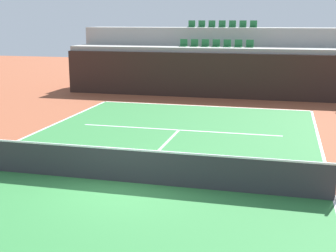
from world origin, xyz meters
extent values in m
plane|color=brown|center=(0.00, 0.00, 0.00)|extent=(80.00, 80.00, 0.00)
cube|color=#2D7238|center=(0.00, 0.00, 0.01)|extent=(11.00, 24.00, 0.01)
cube|color=white|center=(0.00, 11.95, 0.01)|extent=(11.00, 0.10, 0.00)
cube|color=white|center=(5.45, 0.00, 0.01)|extent=(0.10, 24.00, 0.00)
cube|color=white|center=(0.00, 6.40, 0.01)|extent=(8.26, 0.10, 0.00)
cube|color=white|center=(0.00, 3.20, 0.01)|extent=(0.10, 6.40, 0.00)
cube|color=black|center=(0.00, 14.76, 1.28)|extent=(17.66, 0.30, 2.55)
cube|color=#9E9E99|center=(0.00, 16.11, 1.41)|extent=(17.66, 2.40, 2.82)
cube|color=#9E9E99|center=(0.00, 18.51, 1.96)|extent=(17.66, 2.40, 3.92)
cube|color=#1E6633|center=(-1.98, 16.11, 2.84)|extent=(0.44, 0.44, 0.04)
cube|color=#1E6633|center=(-1.98, 16.31, 3.06)|extent=(0.44, 0.04, 0.40)
cube|color=#1E6633|center=(-1.32, 16.11, 2.84)|extent=(0.44, 0.44, 0.04)
cube|color=#1E6633|center=(-1.32, 16.31, 3.06)|extent=(0.44, 0.04, 0.40)
cube|color=#1E6633|center=(-0.66, 16.11, 2.84)|extent=(0.44, 0.44, 0.04)
cube|color=#1E6633|center=(-0.66, 16.31, 3.06)|extent=(0.44, 0.04, 0.40)
cube|color=#1E6633|center=(0.00, 16.11, 2.84)|extent=(0.44, 0.44, 0.04)
cube|color=#1E6633|center=(0.00, 16.31, 3.06)|extent=(0.44, 0.04, 0.40)
cube|color=#1E6633|center=(0.66, 16.11, 2.84)|extent=(0.44, 0.44, 0.04)
cube|color=#1E6633|center=(0.66, 16.31, 3.06)|extent=(0.44, 0.04, 0.40)
cube|color=#1E6633|center=(1.32, 16.11, 2.84)|extent=(0.44, 0.44, 0.04)
cube|color=#1E6633|center=(1.32, 16.31, 3.06)|extent=(0.44, 0.04, 0.40)
cube|color=#1E6633|center=(1.98, 16.11, 2.84)|extent=(0.44, 0.44, 0.04)
cube|color=#1E6633|center=(1.98, 16.31, 3.06)|extent=(0.44, 0.04, 0.40)
cube|color=#1E6633|center=(-1.98, 18.51, 3.94)|extent=(0.44, 0.44, 0.04)
cube|color=#1E6633|center=(-1.98, 18.71, 4.16)|extent=(0.44, 0.04, 0.40)
cube|color=#1E6633|center=(-1.32, 18.51, 3.94)|extent=(0.44, 0.44, 0.04)
cube|color=#1E6633|center=(-1.32, 18.71, 4.16)|extent=(0.44, 0.04, 0.40)
cube|color=#1E6633|center=(-0.66, 18.51, 3.94)|extent=(0.44, 0.44, 0.04)
cube|color=#1E6633|center=(-0.66, 18.71, 4.16)|extent=(0.44, 0.04, 0.40)
cube|color=#1E6633|center=(0.00, 18.51, 3.94)|extent=(0.44, 0.44, 0.04)
cube|color=#1E6633|center=(0.00, 18.71, 4.16)|extent=(0.44, 0.04, 0.40)
cube|color=#1E6633|center=(0.66, 18.51, 3.94)|extent=(0.44, 0.44, 0.04)
cube|color=#1E6633|center=(0.66, 18.71, 4.16)|extent=(0.44, 0.04, 0.40)
cube|color=#1E6633|center=(1.32, 18.51, 3.94)|extent=(0.44, 0.44, 0.04)
cube|color=#1E6633|center=(1.32, 18.71, 4.16)|extent=(0.44, 0.04, 0.40)
cube|color=#1E6633|center=(1.98, 18.51, 3.94)|extent=(0.44, 0.44, 0.04)
cube|color=#1E6633|center=(1.98, 18.71, 4.16)|extent=(0.44, 0.04, 0.40)
cube|color=#333338|center=(0.00, 0.00, 0.47)|extent=(10.90, 0.02, 0.92)
cube|color=white|center=(0.00, 0.00, 0.96)|extent=(10.90, 0.04, 0.05)
camera|label=1|loc=(4.07, -11.47, 4.40)|focal=49.40mm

